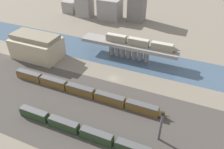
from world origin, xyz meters
TOP-DOWN VIEW (x-y plane):
  - ground_plane at (0.00, 0.00)m, footprint 400.00×400.00m
  - railbed_yard at (0.00, -24.00)m, footprint 280.00×42.00m
  - river_water at (0.00, 20.39)m, footprint 320.00×22.59m
  - bridge at (0.00, 20.39)m, footprint 51.37×8.05m
  - train_on_bridge at (6.34, 20.39)m, footprint 38.63×3.01m
  - train_yard_near at (9.73, -34.38)m, footprint 66.89×2.78m
  - train_yard_mid at (-7.05, -15.68)m, footprint 71.25×2.92m
  - warehouse_building at (-44.85, 2.52)m, footprint 25.13×15.05m
  - signal_tower at (27.35, -25.94)m, footprint 1.00×0.86m
  - city_block_far_left at (-66.35, 71.19)m, footprint 9.77×13.39m
  - city_block_left at (-51.40, 65.85)m, footprint 11.31×9.41m
  - city_block_center at (-31.66, 68.56)m, footprint 15.62×12.77m
  - city_block_right at (-12.74, 73.02)m, footprint 11.12×11.31m

SIDE VIEW (x-z plane):
  - ground_plane at x=0.00m, z-range 0.00..0.00m
  - river_water at x=0.00m, z-range 0.00..0.01m
  - railbed_yard at x=0.00m, z-range 0.00..0.01m
  - train_yard_mid at x=-7.05m, z-range -0.04..3.78m
  - train_yard_near at x=9.73m, z-range -0.04..3.80m
  - city_block_far_left at x=-66.35m, z-range 0.00..8.91m
  - warehouse_building at x=-44.85m, z-range -0.32..12.59m
  - bridge at x=0.00m, z-range 1.98..10.33m
  - signal_tower at x=27.35m, z-range -0.03..12.59m
  - city_block_center at x=-31.66m, z-range 0.00..14.73m
  - city_block_left at x=-51.40m, z-range 0.00..19.66m
  - train_on_bridge at x=6.34m, z-range 8.31..11.99m
  - city_block_right at x=-12.74m, z-range 0.00..23.72m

